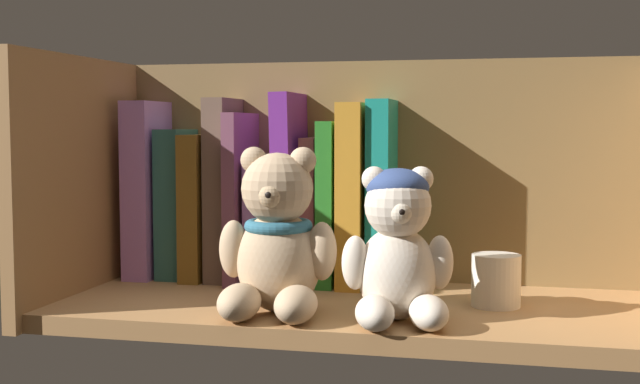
% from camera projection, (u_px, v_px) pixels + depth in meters
% --- Properties ---
extents(shelf_board, '(0.65, 0.28, 0.02)m').
position_uv_depth(shelf_board, '(355.00, 311.00, 0.92)').
color(shelf_board, '#9E7042').
rests_on(shelf_board, ground).
extents(shelf_back_panel, '(0.67, 0.01, 0.29)m').
position_uv_depth(shelf_back_panel, '(377.00, 179.00, 1.04)').
color(shelf_back_panel, brown).
rests_on(shelf_back_panel, ground).
extents(shelf_side_panel_left, '(0.02, 0.30, 0.29)m').
position_uv_depth(shelf_side_panel_left, '(80.00, 182.00, 0.98)').
color(shelf_side_panel_left, '#9E7042').
rests_on(shelf_side_panel_left, ground).
extents(book_0, '(0.03, 0.12, 0.23)m').
position_uv_depth(book_0, '(152.00, 189.00, 1.08)').
color(book_0, '#B57BD0').
rests_on(book_0, shelf_board).
extents(book_1, '(0.03, 0.10, 0.19)m').
position_uv_depth(book_1, '(180.00, 203.00, 1.07)').
color(book_1, '#2C645D').
rests_on(book_1, shelf_board).
extents(book_2, '(0.03, 0.12, 0.18)m').
position_uv_depth(book_2, '(204.00, 206.00, 1.07)').
color(book_2, brown).
rests_on(book_2, shelf_board).
extents(book_3, '(0.03, 0.11, 0.23)m').
position_uv_depth(book_3, '(228.00, 189.00, 1.06)').
color(book_3, brown).
rests_on(book_3, shelf_board).
extents(book_4, '(0.02, 0.15, 0.21)m').
position_uv_depth(book_4, '(247.00, 196.00, 1.05)').
color(book_4, '#734058').
rests_on(book_4, shelf_board).
extents(book_5, '(0.03, 0.12, 0.15)m').
position_uv_depth(book_5, '(270.00, 220.00, 1.05)').
color(book_5, '#A270BA').
rests_on(book_5, shelf_board).
extents(book_6, '(0.03, 0.14, 0.23)m').
position_uv_depth(book_6, '(295.00, 188.00, 1.04)').
color(book_6, '#6C258D').
rests_on(book_6, shelf_board).
extents(book_7, '(0.02, 0.09, 0.18)m').
position_uv_depth(book_7, '(315.00, 210.00, 1.03)').
color(book_7, '#A95656').
rests_on(book_7, shelf_board).
extents(book_8, '(0.02, 0.12, 0.20)m').
position_uv_depth(book_8, '(333.00, 202.00, 1.03)').
color(book_8, '#267824').
rests_on(book_8, shelf_board).
extents(book_9, '(0.03, 0.13, 0.22)m').
position_uv_depth(book_9, '(357.00, 194.00, 1.02)').
color(book_9, '#C58525').
rests_on(book_9, shelf_board).
extents(book_10, '(0.03, 0.11, 0.23)m').
position_uv_depth(book_10, '(384.00, 193.00, 1.01)').
color(book_10, '#188A7D').
rests_on(book_10, shelf_board).
extents(teddy_bear_larger, '(0.13, 0.13, 0.17)m').
position_uv_depth(teddy_bear_larger, '(277.00, 243.00, 0.86)').
color(teddy_bear_larger, tan).
rests_on(teddy_bear_larger, shelf_board).
extents(teddy_bear_smaller, '(0.12, 0.12, 0.15)m').
position_uv_depth(teddy_bear_smaller, '(398.00, 248.00, 0.82)').
color(teddy_bear_smaller, beige).
rests_on(teddy_bear_smaller, shelf_board).
extents(pillar_candle, '(0.05, 0.05, 0.06)m').
position_uv_depth(pillar_candle, '(496.00, 280.00, 0.89)').
color(pillar_candle, silver).
rests_on(pillar_candle, shelf_board).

